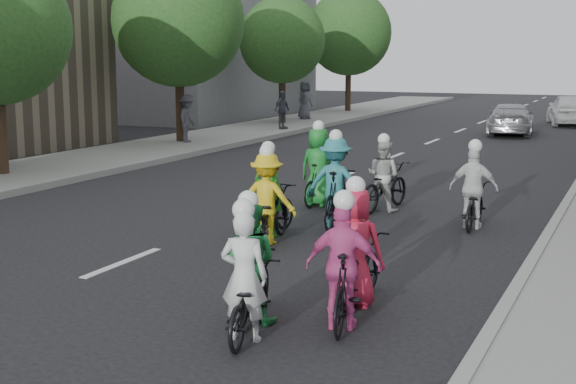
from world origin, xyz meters
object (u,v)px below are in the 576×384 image
Objects in this scene: cyclist_1 at (250,272)px; cyclist_7 at (336,189)px; follow_car_trail at (569,109)px; cyclist_0 at (247,294)px; cyclist_4 at (356,260)px; cyclist_6 at (384,183)px; cyclist_3 at (345,278)px; cyclist_8 at (474,198)px; cyclist_2 at (268,207)px; cyclist_5 at (270,203)px; spectator_2 at (305,100)px; follow_car_lead at (511,119)px; spectator_0 at (187,118)px; cyclist_9 at (319,174)px; spectator_1 at (282,110)px.

cyclist_7 is at bearing -90.60° from cyclist_1.
cyclist_1 is 31.57m from follow_car_trail.
cyclist_0 is 0.98× the size of cyclist_4.
cyclist_6 is at bearing 74.18° from follow_car_trail.
cyclist_8 is (0.27, 6.43, -0.04)m from cyclist_3.
cyclist_0 is at bearing 102.63° from cyclist_1.
cyclist_2 reaches higher than cyclist_5.
spectator_2 is (-11.47, 28.65, 0.55)m from cyclist_0.
follow_car_lead is at bearing -84.27° from spectator_2.
cyclist_1 is 1.19m from cyclist_3.
spectator_0 is (-9.31, 12.59, 0.37)m from cyclist_2.
cyclist_4 is 29.53m from spectator_2.
follow_car_lead is (-2.32, 19.13, 0.06)m from cyclist_8.
cyclist_9 is (-0.54, 3.71, 0.06)m from cyclist_2.
cyclist_4 reaches higher than follow_car_lead.
cyclist_6 reaches higher than follow_car_trail.
cyclist_9 is at bearing -85.43° from cyclist_0.
follow_car_lead is 13.71m from spectator_0.
follow_car_lead is 10.60m from spectator_2.
spectator_0 is (-8.77, 8.88, 0.31)m from cyclist_9.
cyclist_6 is (0.92, 3.81, -0.05)m from cyclist_2.
spectator_2 is (-9.37, 23.63, 0.48)m from cyclist_5.
spectator_1 is (-9.27, 14.96, 0.37)m from cyclist_6.
cyclist_0 is at bearing 66.81° from cyclist_4.
cyclist_4 is 1.06× the size of spectator_1.
cyclist_8 is at bearing 168.49° from cyclist_9.
cyclist_5 is at bearing -144.05° from spectator_1.
cyclist_5 is at bearing 72.21° from follow_car_trail.
spectator_2 is at bearing 24.97° from spectator_1.
follow_car_trail is 2.70× the size of spectator_1.
cyclist_2 is 1.14× the size of cyclist_3.
follow_car_lead is (-1.13, 26.37, 0.11)m from cyclist_0.
follow_car_lead is (-2.05, 25.56, 0.02)m from cyclist_3.
cyclist_7 is at bearing 91.70° from cyclist_6.
cyclist_7 is (-1.25, 6.20, 0.20)m from cyclist_0.
cyclist_5 is at bearing -65.62° from cyclist_3.
cyclist_5 is 0.88× the size of cyclist_6.
follow_car_trail is (-0.50, 24.91, 0.16)m from cyclist_8.
follow_car_lead is (0.97, 21.36, 0.04)m from cyclist_5.
spectator_0 is at bearing -64.60° from cyclist_3.
cyclist_3 reaches higher than cyclist_1.
cyclist_1 is 0.37× the size of follow_car_lead.
cyclist_2 is 1.13× the size of cyclist_8.
spectator_0 is (-10.91, 16.45, 0.39)m from cyclist_1.
spectator_0 is at bearing 36.18° from follow_car_lead.
cyclist_9 is 12.48m from spectator_0.
cyclist_2 is 1.04× the size of spectator_2.
follow_car_trail is at bearing -90.76° from cyclist_8.
cyclist_5 is at bearing -49.76° from cyclist_4.
cyclist_6 is 2.35m from cyclist_8.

